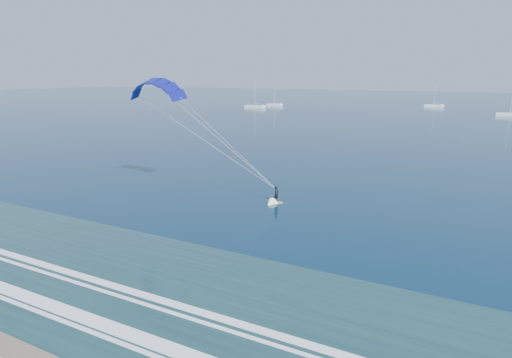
{
  "coord_description": "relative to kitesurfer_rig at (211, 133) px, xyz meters",
  "views": [
    {
      "loc": [
        22.46,
        -11.49,
        14.51
      ],
      "look_at": [
        0.78,
        27.32,
        4.41
      ],
      "focal_mm": 32.0,
      "sensor_mm": 36.0,
      "label": 1
    }
  ],
  "objects": [
    {
      "name": "sailboat_0",
      "position": [
        -73.34,
        140.94,
        -7.3
      ],
      "size": [
        10.06,
        2.4,
        13.5
      ],
      "color": "silver",
      "rests_on": "ground"
    },
    {
      "name": "sailboat_1",
      "position": [
        -70.96,
        156.37,
        -7.31
      ],
      "size": [
        7.61,
        2.4,
        10.6
      ],
      "color": "silver",
      "rests_on": "ground"
    },
    {
      "name": "sailboat_2",
      "position": [
        -2.16,
        186.38,
        -7.31
      ],
      "size": [
        8.38,
        2.4,
        11.35
      ],
      "color": "silver",
      "rests_on": "ground"
    },
    {
      "name": "kitesurfer_rig",
      "position": [
        0.0,
        0.0,
        0.0
      ],
      "size": [
        20.16,
        6.61,
        15.38
      ],
      "color": "yellow",
      "rests_on": "ground"
    },
    {
      "name": "sailboat_3",
      "position": [
        29.78,
        148.23,
        -7.3
      ],
      "size": [
        9.15,
        2.4,
        12.64
      ],
      "color": "silver",
      "rests_on": "ground"
    }
  ]
}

